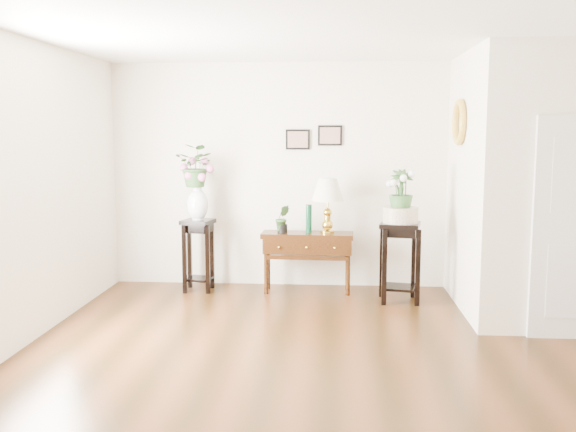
# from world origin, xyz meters

# --- Properties ---
(floor) EXTENTS (6.00, 5.50, 0.02)m
(floor) POSITION_xyz_m (0.00, 0.00, 0.00)
(floor) COLOR #4B2711
(floor) RESTS_ON ground
(ceiling) EXTENTS (6.00, 5.50, 0.02)m
(ceiling) POSITION_xyz_m (0.00, 0.00, 2.80)
(ceiling) COLOR white
(ceiling) RESTS_ON ground
(wall_back) EXTENTS (6.00, 0.02, 2.80)m
(wall_back) POSITION_xyz_m (0.00, 2.75, 1.40)
(wall_back) COLOR silver
(wall_back) RESTS_ON ground
(wall_front) EXTENTS (6.00, 0.02, 2.80)m
(wall_front) POSITION_xyz_m (0.00, -2.75, 1.40)
(wall_front) COLOR silver
(wall_front) RESTS_ON ground
(wall_left) EXTENTS (0.02, 5.50, 2.80)m
(wall_left) POSITION_xyz_m (-3.00, 0.00, 1.40)
(wall_left) COLOR silver
(wall_left) RESTS_ON ground
(partition) EXTENTS (1.80, 1.95, 2.80)m
(partition) POSITION_xyz_m (2.10, 1.77, 1.40)
(partition) COLOR silver
(partition) RESTS_ON floor
(art_print_left) EXTENTS (0.30, 0.02, 0.25)m
(art_print_left) POSITION_xyz_m (-0.65, 2.73, 1.85)
(art_print_left) COLOR black
(art_print_left) RESTS_ON wall_back
(art_print_right) EXTENTS (0.30, 0.02, 0.25)m
(art_print_right) POSITION_xyz_m (-0.25, 2.73, 1.90)
(art_print_right) COLOR black
(art_print_right) RESTS_ON wall_back
(wall_ornament) EXTENTS (0.07, 0.51, 0.51)m
(wall_ornament) POSITION_xyz_m (1.16, 1.90, 2.05)
(wall_ornament) COLOR gold
(wall_ornament) RESTS_ON partition
(console_table) EXTENTS (1.12, 0.41, 0.74)m
(console_table) POSITION_xyz_m (-0.51, 2.36, 0.37)
(console_table) COLOR black
(console_table) RESTS_ON floor
(table_lamp) EXTENTS (0.48, 0.48, 0.67)m
(table_lamp) POSITION_xyz_m (-0.27, 2.36, 1.09)
(table_lamp) COLOR gold
(table_lamp) RESTS_ON console_table
(green_vase) EXTENTS (0.09, 0.09, 0.34)m
(green_vase) POSITION_xyz_m (-0.49, 2.36, 0.91)
(green_vase) COLOR #08361F
(green_vase) RESTS_ON console_table
(potted_plant) EXTENTS (0.20, 0.18, 0.32)m
(potted_plant) POSITION_xyz_m (-0.81, 2.36, 0.89)
(potted_plant) COLOR #2D5527
(potted_plant) RESTS_ON console_table
(plant_stand_a) EXTENTS (0.41, 0.41, 0.88)m
(plant_stand_a) POSITION_xyz_m (-1.85, 2.35, 0.44)
(plant_stand_a) COLOR black
(plant_stand_a) RESTS_ON floor
(porcelain_vase) EXTENTS (0.27, 0.27, 0.45)m
(porcelain_vase) POSITION_xyz_m (-1.85, 2.35, 1.11)
(porcelain_vase) COLOR white
(porcelain_vase) RESTS_ON plant_stand_a
(lily_arrangement) EXTENTS (0.57, 0.53, 0.52)m
(lily_arrangement) POSITION_xyz_m (-1.85, 2.35, 1.54)
(lily_arrangement) COLOR #2D5527
(lily_arrangement) RESTS_ON porcelain_vase
(plant_stand_b) EXTENTS (0.51, 0.51, 0.92)m
(plant_stand_b) POSITION_xyz_m (0.56, 2.02, 0.46)
(plant_stand_b) COLOR black
(plant_stand_b) RESTS_ON floor
(ceramic_bowl) EXTENTS (0.52, 0.52, 0.18)m
(ceramic_bowl) POSITION_xyz_m (0.56, 2.02, 1.00)
(ceramic_bowl) COLOR beige
(ceramic_bowl) RESTS_ON plant_stand_b
(narcissus) EXTENTS (0.30, 0.30, 0.49)m
(narcissus) POSITION_xyz_m (0.56, 2.02, 1.28)
(narcissus) COLOR #2D5527
(narcissus) RESTS_ON ceramic_bowl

